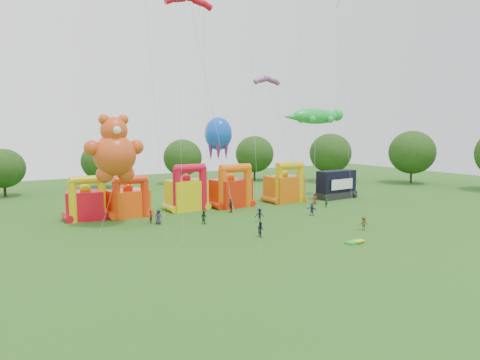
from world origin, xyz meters
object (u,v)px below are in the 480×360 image
bouncy_castle_0 (86,203)px  gecko_kite (315,154)px  stage_trailer (336,185)px  spectator_0 (158,217)px  octopus_kite (222,161)px  bouncy_castle_2 (187,192)px  spectator_4 (231,205)px  teddy_bear_kite (114,161)px

bouncy_castle_0 → gecko_kite: gecko_kite is taller
stage_trailer → spectator_0: stage_trailer is taller
bouncy_castle_0 → spectator_0: bouncy_castle_0 is taller
stage_trailer → gecko_kite: bearing=178.2°
bouncy_castle_0 → octopus_kite: (19.77, -0.49, 4.80)m
stage_trailer → bouncy_castle_2: bearing=173.9°
octopus_kite → stage_trailer: bearing=-7.0°
spectator_0 → stage_trailer: bearing=6.5°
stage_trailer → spectator_4: 21.84m
bouncy_castle_2 → teddy_bear_kite: (-11.71, -5.62, 5.40)m
stage_trailer → teddy_bear_kite: (-38.01, -2.81, 5.68)m
teddy_bear_kite → spectator_4: bearing=2.4°
teddy_bear_kite → bouncy_castle_2: bearing=25.6°
spectator_4 → bouncy_castle_0: bearing=-53.1°
bouncy_castle_2 → spectator_0: 10.08m
stage_trailer → teddy_bear_kite: teddy_bear_kite is taller
teddy_bear_kite → spectator_4: 17.77m
bouncy_castle_0 → spectator_4: 19.40m
bouncy_castle_2 → octopus_kite: octopus_kite is taller
bouncy_castle_0 → gecko_kite: size_ratio=0.38×
bouncy_castle_0 → stage_trailer: bouncy_castle_0 is taller
gecko_kite → spectator_4: 18.40m
bouncy_castle_0 → spectator_4: (18.66, -5.15, -1.25)m
gecko_kite → spectator_4: gecko_kite is taller
octopus_kite → spectator_4: size_ratio=6.90×
bouncy_castle_0 → stage_trailer: bearing=-4.3°
teddy_bear_kite → spectator_4: teddy_bear_kite is taller
stage_trailer → bouncy_castle_0: bearing=175.7°
bouncy_castle_2 → stage_trailer: size_ratio=0.91×
spectator_4 → gecko_kite: bearing=150.1°
spectator_4 → bouncy_castle_2: bearing=-84.6°
stage_trailer → spectator_4: stage_trailer is taller
stage_trailer → octopus_kite: bearing=173.0°
stage_trailer → spectator_4: bearing=-174.4°
spectator_0 → gecko_kite: bearing=8.0°
teddy_bear_kite → octopus_kite: 18.25m
bouncy_castle_2 → gecko_kite: size_ratio=0.44×
bouncy_castle_0 → gecko_kite: 36.15m
gecko_kite → spectator_4: (-16.95, -2.29, -6.77)m
octopus_kite → spectator_4: 7.72m
bouncy_castle_2 → gecko_kite: 22.33m
bouncy_castle_0 → spectator_0: bearing=-45.9°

